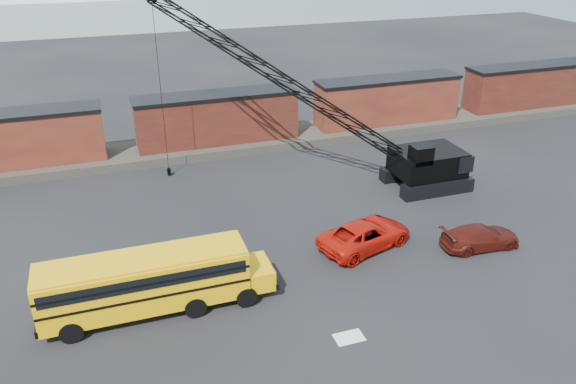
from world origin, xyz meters
name	(u,v)px	position (x,y,z in m)	size (l,w,h in m)	color
ground	(309,292)	(0.00, 0.00, 0.00)	(160.00, 160.00, 0.00)	black
gravel_berm	(219,145)	(0.00, 22.00, 0.35)	(120.00, 5.00, 0.70)	#423D36
boxcar_west_near	(11,139)	(-16.00, 22.00, 2.76)	(13.70, 3.10, 4.17)	#451913
boxcar_mid	(217,118)	(0.00, 22.00, 2.76)	(13.70, 3.10, 4.17)	#511F16
boxcar_east_near	(387,100)	(16.00, 22.00, 2.76)	(13.70, 3.10, 4.17)	#451913
boxcar_east_far	(529,85)	(32.00, 22.00, 2.76)	(13.70, 3.10, 4.17)	#511F16
snow_patch	(349,337)	(0.50, -4.00, 0.01)	(1.40, 0.90, 0.02)	silver
school_bus	(152,281)	(-7.90, 1.06, 1.79)	(11.65, 2.65, 3.19)	#E3A204
red_pickup	(365,235)	(4.79, 3.24, 0.83)	(2.75, 5.96, 1.66)	#B41208
maroon_suv	(480,237)	(11.30, 0.95, 0.70)	(1.97, 4.84, 1.40)	#42110B
crawler_crane	(284,81)	(3.18, 13.65, 7.71)	(21.00, 10.51, 13.68)	black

